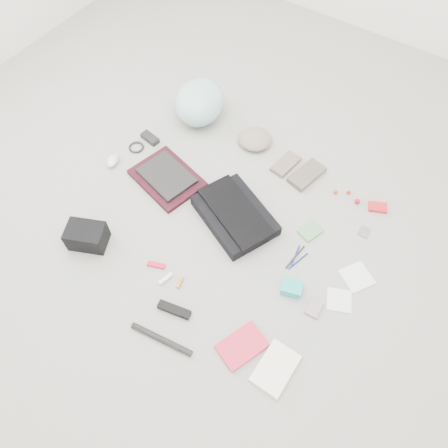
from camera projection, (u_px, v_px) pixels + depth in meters
The scene contains 33 objects.
ground_plane at pixel (224, 229), 2.27m from camera, with size 4.00×4.00×0.00m, color gray.
messenger_bag at pixel (235, 215), 2.28m from camera, with size 0.42×0.30×0.07m, color black.
bag_flap at pixel (235, 211), 2.24m from camera, with size 0.44×0.20×0.01m, color black.
laptop_sleeve at pixel (167, 178), 2.44m from camera, with size 0.38×0.28×0.03m, color black.
laptop at pixel (167, 176), 2.42m from camera, with size 0.29×0.21×0.02m, color black.
bike_helmet at pixel (199, 102), 2.62m from camera, with size 0.29×0.36×0.22m, color #9ED4CE.
beanie at pixel (255, 139), 2.56m from camera, with size 0.20×0.19×0.07m, color gray.
mitten_left at pixel (286, 164), 2.49m from camera, with size 0.09×0.18×0.03m, color #7A6550.
mitten_right at pixel (307, 175), 2.44m from camera, with size 0.11×0.22×0.03m, color #5D564B.
power_brick at pixel (150, 138), 2.59m from camera, with size 0.12×0.05×0.03m, color black.
cable_coil at pixel (136, 147), 2.57m from camera, with size 0.09×0.09×0.01m, color black.
mouse at pixel (113, 161), 2.49m from camera, with size 0.06×0.10×0.04m, color #B8B7C2.
camera_bag at pixel (87, 236), 2.18m from camera, with size 0.19×0.13×0.12m, color black.
multitool at pixel (156, 265), 2.15m from camera, with size 0.09×0.03×0.01m, color red.
toiletry_tube_white at pixel (165, 279), 2.11m from camera, with size 0.02×0.02×0.08m, color white.
toiletry_tube_orange at pixel (180, 283), 2.10m from camera, with size 0.02×0.02×0.06m, color orange.
u_lock at pixel (174, 310), 2.02m from camera, with size 0.16×0.04×0.03m, color black.
bike_pump at pixel (161, 339), 1.95m from camera, with size 0.03×0.03×0.30m, color black.
book_red at pixel (242, 346), 1.94m from camera, with size 0.14×0.21×0.02m, color #EE2C45.
book_white at pixel (275, 368), 1.88m from camera, with size 0.14×0.21×0.02m, color white.
notepad at pixel (310, 231), 2.26m from camera, with size 0.09×0.11×0.01m, color #4E8B4E.
pen_blue at pixel (295, 256), 2.18m from camera, with size 0.01×0.01×0.13m, color #0C1790.
pen_black at pixel (295, 257), 2.18m from camera, with size 0.01×0.01×0.16m, color black.
pen_navy at pixel (298, 261), 2.17m from camera, with size 0.01×0.01×0.14m, color navy.
accordion_wallet at pixel (292, 288), 2.07m from camera, with size 0.10×0.08×0.05m, color #21B5B4.
card_deck at pixel (314, 308), 2.03m from camera, with size 0.06×0.09×0.02m, color #A07E8E.
napkin_top at pixel (357, 277), 2.12m from camera, with size 0.13×0.13×0.01m, color silver.
napkin_bottom at pixel (339, 300), 2.06m from camera, with size 0.11×0.11×0.01m, color silver.
lollipop_a at pixel (336, 192), 2.39m from camera, with size 0.02×0.02×0.02m, color red.
lollipop_b at pixel (349, 192), 2.39m from camera, with size 0.02×0.02×0.02m, color red.
lollipop_c at pixel (357, 201), 2.35m from camera, with size 0.03×0.03×0.03m, color red.
altoids_tin at pixel (378, 207), 2.33m from camera, with size 0.10×0.06×0.02m, color red.
stamp_sheet at pixel (364, 232), 2.26m from camera, with size 0.06×0.07×0.00m, color slate.
Camera 1 is at (0.66, -0.99, 1.94)m, focal length 35.00 mm.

